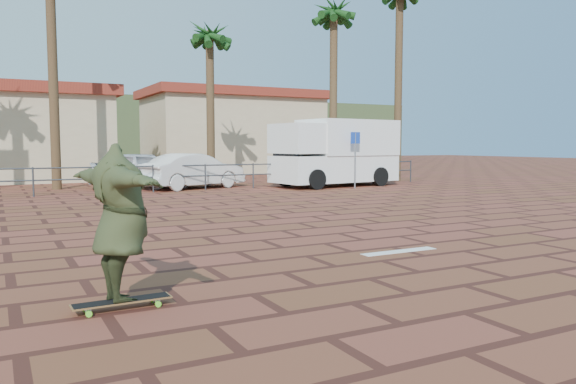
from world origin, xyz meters
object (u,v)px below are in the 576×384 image
object	(u,v)px
longboard	(122,302)
skateboarder	(120,223)
campervan	(336,151)
car_silver	(146,170)
car_white	(194,171)

from	to	relation	value
longboard	skateboarder	bearing A→B (deg)	0.00
campervan	car_silver	size ratio (longest dim) A/B	1.29
longboard	car_white	size ratio (longest dim) A/B	0.25
campervan	car_silver	xyz separation A→B (m)	(-7.30, 2.62, -0.72)
campervan	car_silver	bearing A→B (deg)	153.44
car_white	skateboarder	bearing A→B (deg)	140.56
longboard	car_silver	distance (m)	17.06
longboard	campervan	size ratio (longest dim) A/B	0.19
car_silver	campervan	bearing A→B (deg)	-95.46
skateboarder	car_silver	distance (m)	17.05
longboard	campervan	distance (m)	18.12
campervan	car_silver	distance (m)	7.79
longboard	car_silver	size ratio (longest dim) A/B	0.24
car_white	car_silver	bearing A→B (deg)	36.27
longboard	car_silver	bearing A→B (deg)	73.75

